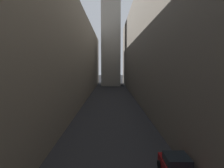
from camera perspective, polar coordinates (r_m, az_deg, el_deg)
ground_plane at (r=39.51m, az=-0.25°, el=-6.15°), size 264.00×264.00×0.00m
building_block_left at (r=42.83m, az=-18.26°, el=7.30°), size 15.25×108.00×19.09m
building_block_right at (r=42.93m, az=17.23°, el=10.48°), size 14.38×108.00×23.80m
parked_car_right_far at (r=15.81m, az=17.36°, el=-20.91°), size 1.94×4.10×1.58m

